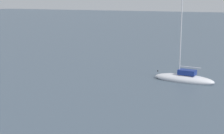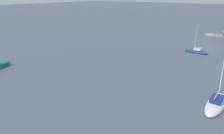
{
  "view_description": "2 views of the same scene",
  "coord_description": "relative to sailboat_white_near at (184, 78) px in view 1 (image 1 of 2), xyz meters",
  "views": [
    {
      "loc": [
        28.74,
        45.32,
        9.64
      ],
      "look_at": [
        2.19,
        30.23,
        3.46
      ],
      "focal_mm": 53.03,
      "sensor_mm": 36.0,
      "label": 1
    },
    {
      "loc": [
        -13.75,
        61.34,
        13.54
      ],
      "look_at": [
        6.73,
        34.0,
        2.05
      ],
      "focal_mm": 35.55,
      "sensor_mm": 36.0,
      "label": 2
    }
  ],
  "objects": [
    {
      "name": "sailboat_white_near",
      "position": [
        0.0,
        0.0,
        0.0
      ],
      "size": [
        2.16,
        7.34,
        10.15
      ],
      "rotation": [
        0.0,
        0.0,
        3.15
      ],
      "color": "silver",
      "rests_on": "ground_plane"
    }
  ]
}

